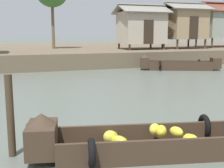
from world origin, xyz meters
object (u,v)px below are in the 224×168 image
object	(u,v)px
stilt_house_mid_right	(184,23)
stilt_house_right	(222,23)
fishing_skiff_distant	(180,64)
stilt_house_mid_left	(141,27)
mooring_post	(10,116)
banana_boat	(154,139)

from	to	relation	value
stilt_house_mid_right	stilt_house_right	bearing A→B (deg)	13.95
stilt_house_mid_right	stilt_house_right	size ratio (longest dim) A/B	0.79
stilt_house_mid_right	fishing_skiff_distant	bearing A→B (deg)	-124.08
fishing_skiff_distant	stilt_house_mid_left	xyz separation A→B (m)	(-0.15, 5.58, 2.45)
stilt_house_mid_left	mooring_post	world-z (taller)	stilt_house_mid_left
mooring_post	stilt_house_right	bearing A→B (deg)	42.64
banana_boat	fishing_skiff_distant	world-z (taller)	fishing_skiff_distant
stilt_house_right	mooring_post	xyz separation A→B (m)	(-18.88, -17.39, -2.41)
stilt_house_mid_right	mooring_post	size ratio (longest dim) A/B	2.41
stilt_house_right	mooring_post	size ratio (longest dim) A/B	3.06
stilt_house_mid_left	stilt_house_mid_right	xyz separation A→B (m)	(3.94, 0.03, 0.31)
stilt_house_mid_left	mooring_post	xyz separation A→B (m)	(-10.15, -16.17, -2.01)
banana_boat	stilt_house_mid_left	world-z (taller)	stilt_house_mid_left
banana_boat	fishing_skiff_distant	distance (m)	13.77
stilt_house_mid_left	stilt_house_mid_right	bearing A→B (deg)	0.37
fishing_skiff_distant	stilt_house_right	size ratio (longest dim) A/B	1.02
stilt_house_mid_right	mooring_post	world-z (taller)	stilt_house_mid_right
stilt_house_mid_right	mooring_post	bearing A→B (deg)	-131.02
stilt_house_mid_left	stilt_house_mid_right	world-z (taller)	stilt_house_mid_right
fishing_skiff_distant	stilt_house_right	bearing A→B (deg)	38.37
banana_boat	stilt_house_mid_right	distance (m)	20.73
stilt_house_mid_right	mooring_post	xyz separation A→B (m)	(-14.09, -16.20, -2.32)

